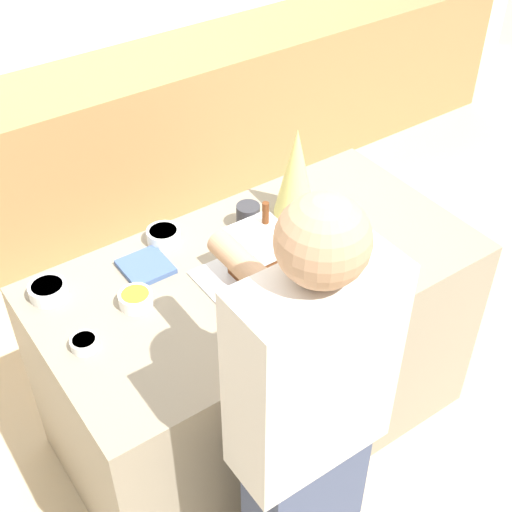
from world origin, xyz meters
The scene contains 14 objects.
ground_plane centered at (0.00, 0.00, 0.00)m, with size 12.00×12.00×0.00m, color #C6B28E.
back_cabinet_block centered at (0.00, 1.77, 0.44)m, with size 6.00×0.60×0.88m.
kitchen_island centered at (0.00, 0.00, 0.44)m, with size 1.62×0.86×0.89m.
baking_tray centered at (-0.03, -0.04, 0.89)m, with size 0.40×0.33×0.01m.
gingerbread_house centered at (-0.03, -0.04, 1.00)m, with size 0.18×0.17×0.28m.
decorative_tree centered at (0.31, 0.20, 1.07)m, with size 0.17×0.17×0.37m.
candy_bowl_center_rear centered at (-0.21, 0.33, 0.92)m, with size 0.13×0.13×0.05m.
candy_bowl_far_right centered at (-0.68, 0.00, 0.91)m, with size 0.09×0.09×0.04m.
candy_bowl_far_left centered at (-0.46, 0.08, 0.91)m, with size 0.12×0.12×0.05m.
candy_bowl_near_tray_left centered at (-0.69, 0.29, 0.92)m, with size 0.13×0.13×0.05m.
candy_bowl_near_tray_right centered at (0.40, 0.06, 0.91)m, with size 0.11×0.11×0.04m.
cookbook centered at (-0.34, 0.23, 0.90)m, with size 0.17×0.17×0.02m.
mug centered at (0.10, 0.22, 0.94)m, with size 0.09×0.09×0.10m.
person centered at (-0.31, -0.67, 0.88)m, with size 0.45×0.56×1.70m.
Camera 1 is at (-1.13, -1.59, 2.58)m, focal length 50.00 mm.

